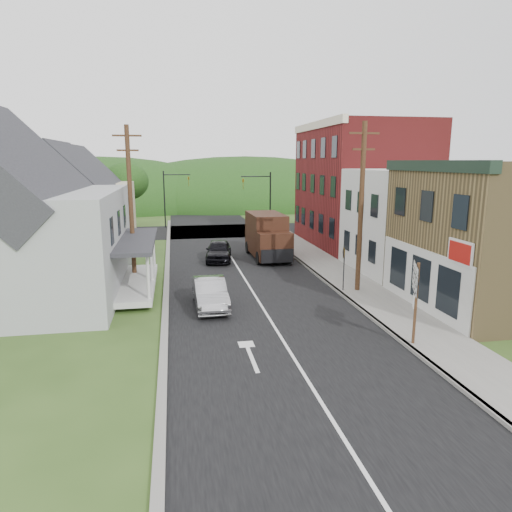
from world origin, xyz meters
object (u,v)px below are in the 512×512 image
route_sign_cluster (415,292)px  warning_sign (344,262)px  delivery_van (268,236)px  silver_sedan (210,293)px  dark_sedan (219,251)px

route_sign_cluster → warning_sign: bearing=114.2°
delivery_van → warning_sign: (2.18, -9.58, 0.05)m
silver_sedan → warning_sign: size_ratio=1.78×
delivery_van → route_sign_cluster: bearing=-83.9°
delivery_van → warning_sign: size_ratio=2.43×
delivery_van → dark_sedan: bearing=-177.0°
silver_sedan → route_sign_cluster: route_sign_cluster is taller
dark_sedan → delivery_van: bearing=11.9°
warning_sign → route_sign_cluster: bearing=-77.0°
dark_sedan → warning_sign: (5.79, -9.31, 0.95)m
warning_sign → delivery_van: bearing=115.9°
delivery_van → warning_sign: bearing=-78.4°
silver_sedan → delivery_van: size_ratio=0.73×
route_sign_cluster → warning_sign: 7.44m
silver_sedan → dark_sedan: size_ratio=0.99×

